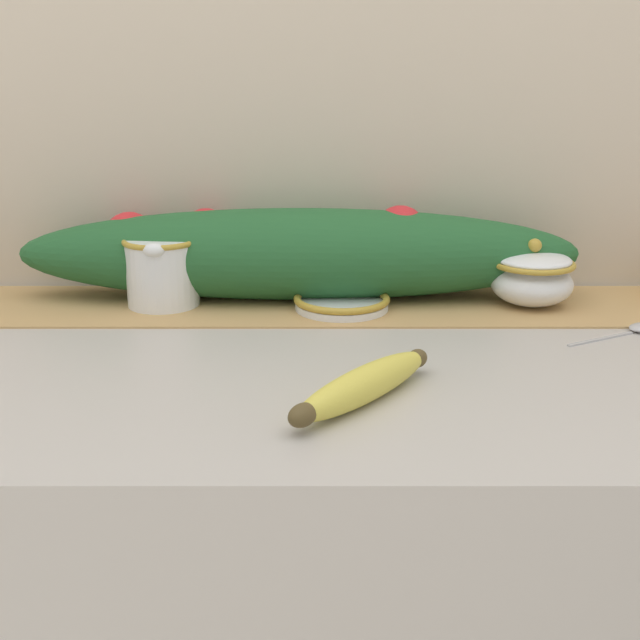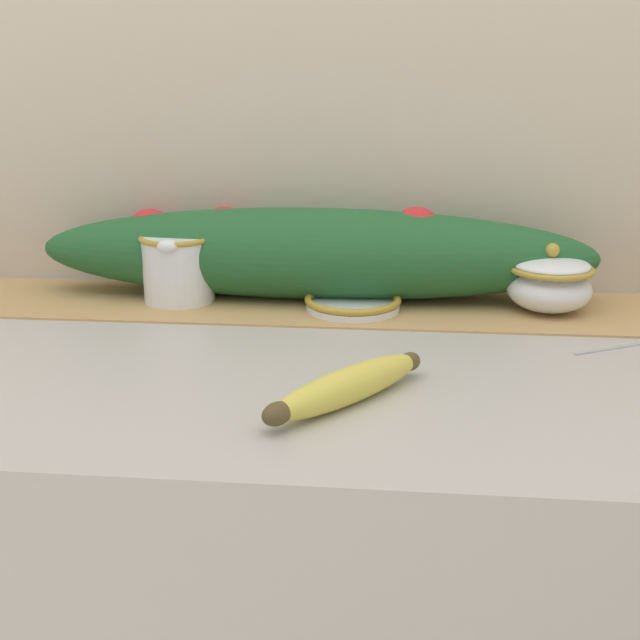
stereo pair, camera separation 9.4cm
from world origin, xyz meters
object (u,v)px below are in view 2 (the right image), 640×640
Objects in this scene: cream_pitcher at (178,265)px; small_dish at (353,303)px; sugar_bowl at (550,282)px; banana at (348,386)px.

cream_pitcher is 0.92× the size of small_dish.
cream_pitcher reaches higher than sugar_bowl.
banana is at bearing -87.45° from small_dish.
small_dish is 0.71× the size of banana.
banana reaches higher than small_dish.
small_dish is at bearing -175.38° from sugar_bowl.
sugar_bowl is 0.44m from banana.
banana is (-0.26, -0.35, -0.03)m from sugar_bowl.
sugar_bowl is 0.87× the size of small_dish.
sugar_bowl reaches higher than banana.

